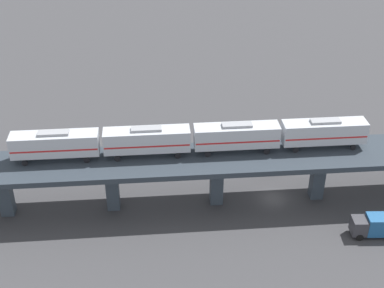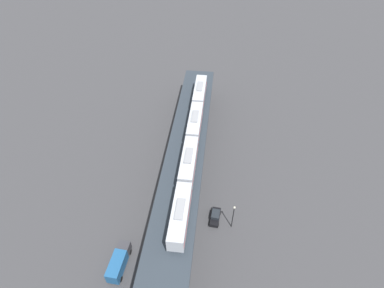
# 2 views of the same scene
# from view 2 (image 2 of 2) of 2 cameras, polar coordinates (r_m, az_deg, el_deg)

# --- Properties ---
(ground_plane) EXTENTS (400.00, 400.00, 0.00)m
(ground_plane) POSITION_cam_2_polar(r_m,az_deg,el_deg) (65.45, -2.41, -13.12)
(ground_plane) COLOR #38383A
(elevated_viaduct) EXTENTS (8.68, 92.02, 7.85)m
(elevated_viaduct) POSITION_cam_2_polar(r_m,az_deg,el_deg) (60.05, -2.58, -9.44)
(elevated_viaduct) COLOR #283039
(elevated_viaduct) RESTS_ON ground
(subway_train) EXTENTS (2.99, 49.81, 4.45)m
(subway_train) POSITION_cam_2_polar(r_m,az_deg,el_deg) (65.04, -0.00, 0.66)
(subway_train) COLOR #ADB2BA
(subway_train) RESTS_ON elevated_viaduct
(street_car_black) EXTENTS (2.27, 4.55, 1.89)m
(street_car_black) POSITION_cam_2_polar(r_m,az_deg,el_deg) (64.11, 4.47, -13.57)
(street_car_black) COLOR black
(street_car_black) RESTS_ON ground
(delivery_truck) EXTENTS (2.81, 7.34, 3.20)m
(delivery_truck) POSITION_cam_2_polar(r_m,az_deg,el_deg) (59.80, -13.77, -20.98)
(delivery_truck) COLOR #333338
(delivery_truck) RESTS_ON ground
(street_lamp) EXTENTS (0.44, 0.44, 6.94)m
(street_lamp) POSITION_cam_2_polar(r_m,az_deg,el_deg) (60.83, 7.85, -13.29)
(street_lamp) COLOR black
(street_lamp) RESTS_ON ground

